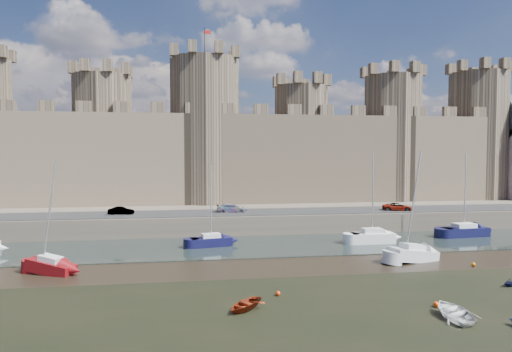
% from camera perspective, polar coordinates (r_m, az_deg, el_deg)
% --- Properties ---
extents(ground, '(160.00, 160.00, 0.00)m').
position_cam_1_polar(ground, '(28.41, -6.70, -18.96)').
color(ground, black).
rests_on(ground, ground).
extents(water_channel, '(160.00, 12.00, 0.08)m').
position_cam_1_polar(water_channel, '(51.44, -7.56, -8.89)').
color(water_channel, black).
rests_on(water_channel, ground).
extents(quay, '(160.00, 60.00, 2.50)m').
position_cam_1_polar(quay, '(86.85, -7.96, -3.22)').
color(quay, '#4C443A').
rests_on(quay, ground).
extents(road, '(160.00, 7.00, 0.10)m').
position_cam_1_polar(road, '(60.88, -7.73, -4.64)').
color(road, black).
rests_on(road, quay).
extents(castle, '(108.50, 11.00, 29.00)m').
position_cam_1_polar(castle, '(74.35, -8.42, 3.78)').
color(castle, '#42382B').
rests_on(castle, quay).
extents(car_1, '(3.27, 1.27, 1.06)m').
position_cam_1_polar(car_1, '(61.48, -16.51, -4.21)').
color(car_1, gray).
rests_on(car_1, quay).
extents(car_2, '(4.19, 1.98, 1.18)m').
position_cam_1_polar(car_2, '(61.31, -3.04, -4.05)').
color(car_2, gray).
rests_on(car_2, quay).
extents(car_3, '(4.35, 2.84, 1.11)m').
position_cam_1_polar(car_3, '(65.92, 17.25, -3.72)').
color(car_3, gray).
rests_on(car_3, quay).
extents(sailboat_1, '(4.74, 2.54, 9.02)m').
position_cam_1_polar(sailboat_1, '(51.78, -5.63, -8.01)').
color(sailboat_1, black).
rests_on(sailboat_1, ground).
extents(sailboat_2, '(5.04, 1.98, 10.85)m').
position_cam_1_polar(sailboat_2, '(54.98, 14.32, -7.32)').
color(sailboat_2, white).
rests_on(sailboat_2, ground).
extents(sailboat_3, '(6.10, 2.86, 10.36)m').
position_cam_1_polar(sailboat_3, '(63.10, 24.58, -6.22)').
color(sailboat_3, black).
rests_on(sailboat_3, ground).
extents(sailboat_4, '(4.50, 3.21, 9.82)m').
position_cam_1_polar(sailboat_4, '(44.33, -24.27, -10.15)').
color(sailboat_4, '#660B0F').
rests_on(sailboat_4, ground).
extents(sailboat_5, '(5.31, 3.17, 10.74)m').
position_cam_1_polar(sailboat_5, '(47.46, 19.00, -9.14)').
color(sailboat_5, silver).
rests_on(sailboat_5, ground).
extents(dinghy_2, '(2.38, 3.30, 0.68)m').
position_cam_1_polar(dinghy_2, '(32.79, 23.52, -15.51)').
color(dinghy_2, silver).
rests_on(dinghy_2, ground).
extents(dinghy_4, '(3.49, 3.51, 0.60)m').
position_cam_1_polar(dinghy_4, '(31.87, -1.45, -15.88)').
color(dinghy_4, maroon).
rests_on(dinghy_4, ground).
extents(dinghy_7, '(1.50, 1.38, 0.65)m').
position_cam_1_polar(dinghy_7, '(41.99, 29.14, -11.56)').
color(dinghy_7, black).
rests_on(dinghy_7, ground).
extents(buoy_1, '(0.38, 0.38, 0.38)m').
position_cam_1_polar(buoy_1, '(34.76, 2.76, -14.45)').
color(buoy_1, red).
rests_on(buoy_1, ground).
extents(buoy_3, '(0.38, 0.38, 0.38)m').
position_cam_1_polar(buoy_3, '(47.57, 25.54, -9.95)').
color(buoy_3, '#D16F09').
rests_on(buoy_3, ground).
extents(buoy_5, '(0.40, 0.40, 0.40)m').
position_cam_1_polar(buoy_5, '(34.67, 21.60, -14.69)').
color(buoy_5, red).
rests_on(buoy_5, ground).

